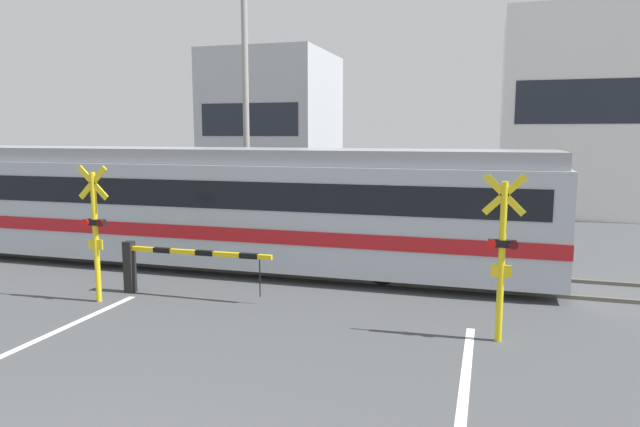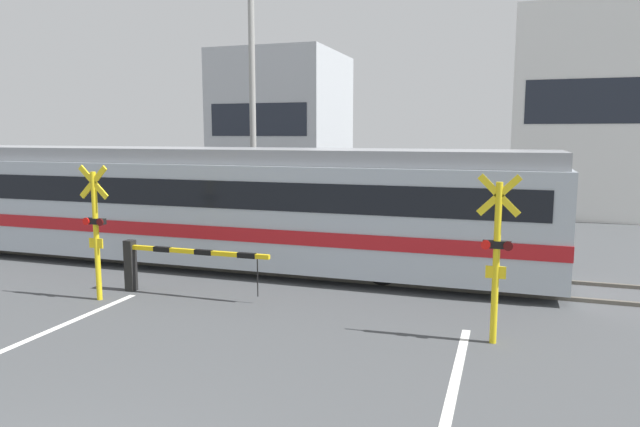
# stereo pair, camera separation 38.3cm
# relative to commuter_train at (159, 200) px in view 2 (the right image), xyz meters

# --- Properties ---
(rail_track_near) EXTENTS (50.00, 0.10, 0.08)m
(rail_track_near) POSITION_rel_commuter_train_xyz_m (4.89, -0.72, -1.58)
(rail_track_near) COLOR #5B564C
(rail_track_near) RESTS_ON ground_plane
(rail_track_far) EXTENTS (50.00, 0.10, 0.08)m
(rail_track_far) POSITION_rel_commuter_train_xyz_m (4.89, 0.72, -1.58)
(rail_track_far) COLOR #5B564C
(rail_track_far) RESTS_ON ground_plane
(commuter_train) EXTENTS (20.32, 2.73, 3.02)m
(commuter_train) POSITION_rel_commuter_train_xyz_m (0.00, 0.00, 0.00)
(commuter_train) COLOR #ADB7C1
(commuter_train) RESTS_ON ground_plane
(crossing_barrier_near) EXTENTS (3.37, 0.20, 1.12)m
(crossing_barrier_near) POSITION_rel_commuter_train_xyz_m (2.01, -2.91, -0.87)
(crossing_barrier_near) COLOR black
(crossing_barrier_near) RESTS_ON ground_plane
(crossing_barrier_far) EXTENTS (3.37, 0.20, 1.12)m
(crossing_barrier_far) POSITION_rel_commuter_train_xyz_m (7.77, 2.97, -0.87)
(crossing_barrier_far) COLOR black
(crossing_barrier_far) RESTS_ON ground_plane
(crossing_signal_left) EXTENTS (0.68, 0.15, 2.76)m
(crossing_signal_left) POSITION_rel_commuter_train_xyz_m (1.01, -3.69, -0.10)
(crossing_signal_left) COLOR yellow
(crossing_signal_left) RESTS_ON ground_plane
(crossing_signal_right) EXTENTS (0.68, 0.15, 2.76)m
(crossing_signal_right) POSITION_rel_commuter_train_xyz_m (8.77, -3.69, -0.10)
(crossing_signal_right) COLOR yellow
(crossing_signal_right) RESTS_ON ground_plane
(pedestrian) EXTENTS (0.38, 0.22, 1.56)m
(pedestrian) POSITION_rel_commuter_train_xyz_m (3.24, 6.88, -0.73)
(pedestrian) COLOR brown
(pedestrian) RESTS_ON ground_plane
(building_left_of_street) EXTENTS (5.55, 6.11, 7.29)m
(building_left_of_street) POSITION_rel_commuter_train_xyz_m (-1.91, 13.71, 2.02)
(building_left_of_street) COLOR #B2B7BC
(building_left_of_street) RESTS_ON ground_plane
(building_right_of_street) EXTENTS (5.57, 6.11, 8.34)m
(building_right_of_street) POSITION_rel_commuter_train_xyz_m (11.70, 13.71, 2.55)
(building_right_of_street) COLOR white
(building_right_of_street) RESTS_ON ground_plane
(utility_pole_streetside) EXTENTS (0.22, 0.22, 8.31)m
(utility_pole_streetside) POSITION_rel_commuter_train_xyz_m (0.26, 5.47, 2.53)
(utility_pole_streetside) COLOR gray
(utility_pole_streetside) RESTS_ON ground_plane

